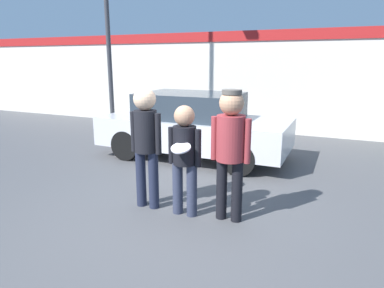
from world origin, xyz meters
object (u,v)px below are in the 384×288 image
at_px(person_right, 230,143).
at_px(parked_car_near, 193,125).
at_px(person_middle_with_frisbee, 185,153).
at_px(person_left, 146,137).

bearing_deg(person_right, parked_car_near, 122.73).
xyz_separation_m(person_middle_with_frisbee, person_right, (0.63, 0.10, 0.18)).
relative_size(person_left, parked_car_near, 0.43).
bearing_deg(person_right, person_middle_with_frisbee, -170.78).
relative_size(person_left, person_middle_with_frisbee, 1.14).
bearing_deg(person_left, parked_car_near, 99.70).
bearing_deg(person_right, person_left, -176.26).
distance_m(person_left, parked_car_near, 2.84).
xyz_separation_m(person_left, person_right, (1.26, 0.08, 0.02)).
bearing_deg(person_left, person_right, 3.74).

